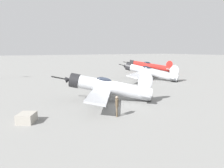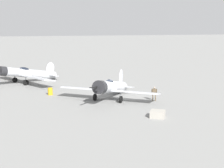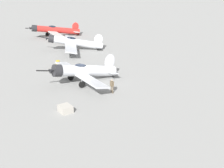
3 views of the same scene
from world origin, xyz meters
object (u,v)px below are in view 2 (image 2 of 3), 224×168
(airplane_mid_apron, at_px, (27,73))
(fuel_drum, at_px, (50,91))
(airplane_foreground, at_px, (111,87))
(equipment_crate, at_px, (158,114))
(ground_crew_mechanic, at_px, (154,92))

(airplane_mid_apron, distance_m, fuel_drum, 9.86)
(airplane_foreground, xyz_separation_m, equipment_crate, (-8.21, -2.65, -1.14))
(equipment_crate, distance_m, fuel_drum, 15.68)
(ground_crew_mechanic, height_order, fuel_drum, ground_crew_mechanic)
(airplane_foreground, bearing_deg, equipment_crate, 51.29)
(airplane_mid_apron, height_order, fuel_drum, airplane_mid_apron)
(ground_crew_mechanic, xyz_separation_m, equipment_crate, (-6.46, 2.10, -0.66))
(airplane_mid_apron, height_order, ground_crew_mechanic, airplane_mid_apron)
(airplane_foreground, relative_size, ground_crew_mechanic, 6.40)
(airplane_mid_apron, distance_m, ground_crew_mechanic, 21.17)
(ground_crew_mechanic, distance_m, equipment_crate, 6.82)
(airplane_foreground, xyz_separation_m, ground_crew_mechanic, (-1.76, -4.75, -0.48))
(equipment_crate, bearing_deg, ground_crew_mechanic, -18.06)
(airplane_foreground, height_order, airplane_mid_apron, airplane_foreground)
(ground_crew_mechanic, bearing_deg, fuel_drum, 89.43)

